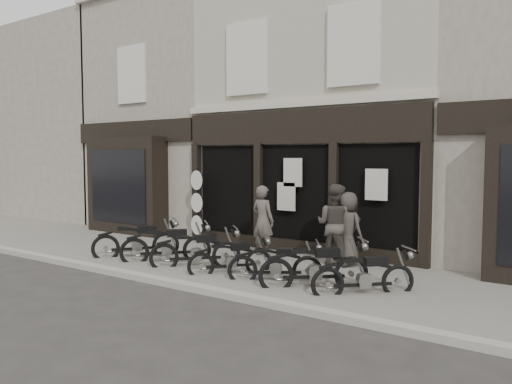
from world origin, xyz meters
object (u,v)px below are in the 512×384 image
Objects in this scene: motorcycle_4 at (276,267)px; man_right at (347,229)px; motorcycle_3 at (231,261)px; motorcycle_0 at (137,244)px; motorcycle_2 at (197,253)px; man_centre at (335,224)px; advert_sign_post at (197,209)px; motorcycle_6 at (364,279)px; motorcycle_1 at (167,248)px; man_left at (263,221)px; motorcycle_5 at (315,271)px.

man_right is (0.62, 2.14, 0.61)m from motorcycle_4.
motorcycle_4 is at bearing -51.17° from motorcycle_3.
man_right is at bearing -1.04° from motorcycle_3.
man_right is (4.91, 2.04, 0.56)m from motorcycle_0.
motorcycle_2 is 3.31m from man_centre.
motorcycle_3 is at bearing -49.39° from motorcycle_2.
motorcycle_3 is 3.96m from advert_sign_post.
motorcycle_0 is 1.08× the size of motorcycle_4.
motorcycle_4 is 1.09× the size of motorcycle_6.
man_centre is (3.59, 1.91, 0.65)m from motorcycle_1.
motorcycle_0 is 1.04× the size of man_left.
motorcycle_1 is at bearing 27.84° from man_centre.
man_left is (1.61, 1.82, 0.60)m from motorcycle_1.
motorcycle_0 is 1.18× the size of motorcycle_3.
motorcycle_3 is 2.09m from motorcycle_5.
motorcycle_3 is (2.06, -0.10, -0.06)m from motorcycle_1.
motorcycle_4 is at bearing 79.82° from man_centre.
motorcycle_6 is 0.88× the size of man_left.
motorcycle_4 is (1.18, -0.00, 0.01)m from motorcycle_3.
man_right is (-0.30, 2.14, 0.56)m from motorcycle_5.
man_centre reaches higher than man_right.
motorcycle_5 is 1.00× the size of man_left.
motorcycle_1 is 3.24m from motorcycle_4.
motorcycle_0 is 1.09× the size of man_right.
advert_sign_post reaches higher than man_centre.
motorcycle_3 is 0.92× the size of motorcycle_4.
motorcycle_6 is at bearing 158.81° from man_left.
advert_sign_post is at bearing 117.75° from motorcycle_4.
man_left reaches higher than motorcycle_5.
motorcycle_0 is 6.20m from motorcycle_6.
motorcycle_3 is 2.08m from man_left.
motorcycle_5 is 2.20m from man_centre.
motorcycle_4 is 0.91× the size of man_centre.
motorcycle_1 reaches higher than motorcycle_5.
motorcycle_2 is at bearing 145.20° from motorcycle_4.
motorcycle_1 is 2.50m from man_left.
motorcycle_0 is at bearing 137.83° from motorcycle_5.
man_left is at bearing 108.33° from motorcycle_6.
man_centre is 1.10× the size of man_right.
motorcycle_3 is (1.07, -0.07, -0.04)m from motorcycle_2.
man_left is at bearing 52.20° from motorcycle_3.
advert_sign_post is at bearing 36.50° from motorcycle_0.
man_left is at bearing 2.51° from man_centre.
motorcycle_3 is 0.88× the size of man_left.
man_left is (2.67, 1.83, 0.60)m from motorcycle_0.
motorcycle_1 is at bearing 132.05° from motorcycle_2.
man_centre is at bearing -9.02° from motorcycle_2.
motorcycle_3 is at bearing 146.81° from motorcycle_4.
motorcycle_3 is 1.18m from motorcycle_4.
motorcycle_1 is at bearing -53.28° from advert_sign_post.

